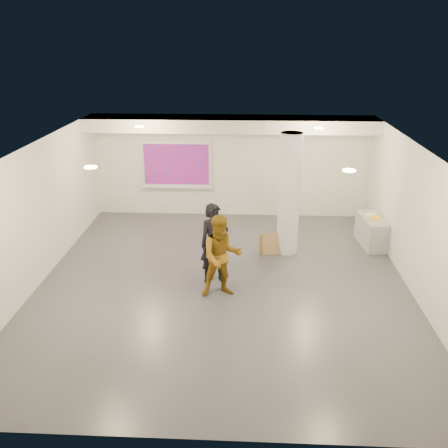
# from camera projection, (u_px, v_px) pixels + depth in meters

# --- Properties ---
(floor) EXTENTS (8.00, 9.00, 0.01)m
(floor) POSITION_uv_depth(u_px,v_px,m) (223.00, 284.00, 10.92)
(floor) COLOR #393C41
(floor) RESTS_ON ground
(ceiling) EXTENTS (8.00, 9.00, 0.01)m
(ceiling) POSITION_uv_depth(u_px,v_px,m) (223.00, 149.00, 9.85)
(ceiling) COLOR white
(ceiling) RESTS_ON floor
(wall_back) EXTENTS (8.00, 0.01, 3.00)m
(wall_back) POSITION_uv_depth(u_px,v_px,m) (231.00, 166.00, 14.58)
(wall_back) COLOR silver
(wall_back) RESTS_ON floor
(wall_front) EXTENTS (8.00, 0.01, 3.00)m
(wall_front) POSITION_uv_depth(u_px,v_px,m) (204.00, 346.00, 6.19)
(wall_front) COLOR silver
(wall_front) RESTS_ON floor
(wall_left) EXTENTS (0.01, 9.00, 3.00)m
(wall_left) POSITION_uv_depth(u_px,v_px,m) (35.00, 216.00, 10.57)
(wall_left) COLOR silver
(wall_left) RESTS_ON floor
(wall_right) EXTENTS (0.01, 9.00, 3.00)m
(wall_right) POSITION_uv_depth(u_px,v_px,m) (418.00, 223.00, 10.19)
(wall_right) COLOR silver
(wall_right) RESTS_ON floor
(soffit_band) EXTENTS (8.00, 1.10, 0.36)m
(soffit_band) POSITION_uv_depth(u_px,v_px,m) (231.00, 124.00, 13.60)
(soffit_band) COLOR silver
(soffit_band) RESTS_ON ceiling
(downlight_nw) EXTENTS (0.22, 0.22, 0.02)m
(downlight_nw) POSITION_uv_depth(u_px,v_px,m) (139.00, 127.00, 12.29)
(downlight_nw) COLOR #F6F082
(downlight_nw) RESTS_ON ceiling
(downlight_ne) EXTENTS (0.22, 0.22, 0.02)m
(downlight_ne) POSITION_uv_depth(u_px,v_px,m) (319.00, 128.00, 12.08)
(downlight_ne) COLOR #F6F082
(downlight_ne) RESTS_ON ceiling
(downlight_sw) EXTENTS (0.22, 0.22, 0.02)m
(downlight_sw) POSITION_uv_depth(u_px,v_px,m) (91.00, 167.00, 8.56)
(downlight_sw) COLOR #F6F082
(downlight_sw) RESTS_ON ceiling
(downlight_se) EXTENTS (0.22, 0.22, 0.02)m
(downlight_se) POSITION_uv_depth(u_px,v_px,m) (349.00, 170.00, 8.35)
(downlight_se) COLOR #F6F082
(downlight_se) RESTS_ON ceiling
(column) EXTENTS (0.52, 0.52, 3.00)m
(column) POSITION_uv_depth(u_px,v_px,m) (289.00, 195.00, 11.99)
(column) COLOR silver
(column) RESTS_ON floor
(projection_screen) EXTENTS (2.10, 0.13, 1.42)m
(projection_screen) POSITION_uv_depth(u_px,v_px,m) (177.00, 165.00, 14.60)
(projection_screen) COLOR silver
(projection_screen) RESTS_ON wall_back
(credenza) EXTENTS (0.65, 1.33, 0.75)m
(credenza) POSITION_uv_depth(u_px,v_px,m) (372.00, 231.00, 12.81)
(credenza) COLOR #97999C
(credenza) RESTS_ON floor
(papers_stack) EXTENTS (0.31, 0.36, 0.02)m
(papers_stack) POSITION_uv_depth(u_px,v_px,m) (370.00, 215.00, 12.85)
(papers_stack) COLOR white
(papers_stack) RESTS_ON credenza
(postit_pad) EXTENTS (0.24, 0.32, 0.03)m
(postit_pad) POSITION_uv_depth(u_px,v_px,m) (375.00, 218.00, 12.62)
(postit_pad) COLOR yellow
(postit_pad) RESTS_ON credenza
(cardboard_back) EXTENTS (0.53, 0.24, 0.55)m
(cardboard_back) POSITION_uv_depth(u_px,v_px,m) (273.00, 244.00, 12.30)
(cardboard_back) COLOR olive
(cardboard_back) RESTS_ON floor
(cardboard_front) EXTENTS (0.45, 0.22, 0.48)m
(cardboard_front) POSITION_uv_depth(u_px,v_px,m) (267.00, 244.00, 12.40)
(cardboard_front) COLOR olive
(cardboard_front) RESTS_ON floor
(woman) EXTENTS (0.77, 0.67, 1.79)m
(woman) POSITION_uv_depth(u_px,v_px,m) (214.00, 244.00, 10.73)
(woman) COLOR black
(woman) RESTS_ON floor
(man) EXTENTS (0.97, 0.83, 1.76)m
(man) POSITION_uv_depth(u_px,v_px,m) (222.00, 257.00, 10.15)
(man) COLOR #895F13
(man) RESTS_ON floor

